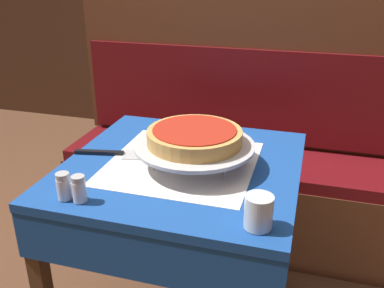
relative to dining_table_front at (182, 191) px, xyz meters
The scene contains 10 objects.
dining_table_front is the anchor object (origin of this frame).
dining_table_rear 1.68m from the dining_table_front, 98.03° to the left, with size 0.71×0.71×0.75m.
booth_bench 0.80m from the dining_table_front, 85.66° to the left, with size 1.77×0.45×1.25m.
pizza_pan_stand 0.19m from the dining_table_front, ahead, with size 0.41×0.41×0.08m.
deep_dish_pizza 0.22m from the dining_table_front, ahead, with size 0.32×0.32×0.05m.
pizza_server 0.27m from the dining_table_front, behind, with size 0.28×0.11×0.01m.
water_glass_near 0.47m from the dining_table_front, 45.51° to the right, with size 0.08×0.08×0.09m.
salt_shaker 0.44m from the dining_table_front, 128.02° to the right, with size 0.04×0.04×0.08m.
pepper_shaker 0.42m from the dining_table_front, 122.19° to the right, with size 0.04×0.04×0.08m.
condiment_caddy 1.73m from the dining_table_front, 94.68° to the left, with size 0.13×0.13×0.17m.
Camera 1 is at (0.41, -1.27, 1.41)m, focal length 40.00 mm.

